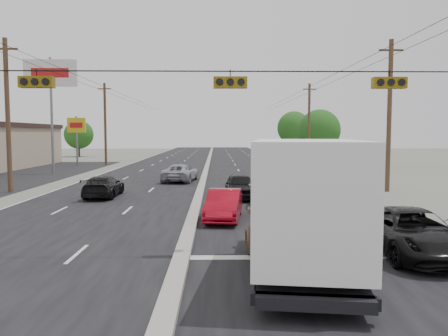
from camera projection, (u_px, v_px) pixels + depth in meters
The scene contains 24 objects.
ground at pixel (183, 254), 14.01m from camera, with size 200.00×200.00×0.00m, color #606356.
road_surface at pixel (206, 172), 43.91m from camera, with size 20.00×160.00×0.02m, color black.
center_median at pixel (206, 171), 43.90m from camera, with size 0.50×160.00×0.20m, color gray.
parking_lot at pixel (13, 177), 38.62m from camera, with size 10.00×42.00×0.02m, color black.
utility_pole_left_b at pixel (8, 114), 28.33m from camera, with size 1.60×0.30×10.00m.
utility_pole_left_c at pixel (105, 123), 53.25m from camera, with size 1.60×0.30×10.00m.
utility_pole_right_b at pixel (389, 115), 28.78m from camera, with size 1.60×0.30×10.00m.
utility_pole_right_c at pixel (309, 124), 53.70m from camera, with size 1.60×0.30×10.00m.
traffic_signals at pixel (227, 81), 13.60m from camera, with size 25.00×0.30×0.54m.
pole_sign_billboard at pixel (51, 80), 40.96m from camera, with size 5.00×0.25×11.00m.
pole_sign_far at pixel (77, 129), 53.25m from camera, with size 2.20×0.25×6.00m.
tree_left_far at pixel (79, 135), 73.13m from camera, with size 4.80×4.80×6.12m.
tree_right_mid at pixel (319, 130), 58.79m from camera, with size 5.60×5.60×7.14m.
tree_right_far at pixel (294, 128), 83.68m from camera, with size 6.40×6.40×8.16m.
box_truck at pixel (305, 206), 11.91m from camera, with size 3.48×7.55×3.69m.
tan_sedan at pixel (284, 243), 12.53m from camera, with size 2.00×4.91×1.43m, color brown.
red_sedan at pixel (224, 205), 19.51m from camera, with size 1.42×4.07×1.34m, color #A50A1B.
black_suv at pixel (412, 233), 13.87m from camera, with size 2.38×5.17×1.44m, color black.
queue_car_a at pixel (240, 186), 26.06m from camera, with size 1.74×4.32×1.47m, color black.
queue_car_b at pixel (269, 197), 22.24m from camera, with size 1.37×3.93×1.30m, color white.
queue_car_c at pixel (291, 180), 29.04m from camera, with size 2.57×5.57×1.55m, color #94989B.
queue_car_e at pixel (323, 185), 27.60m from camera, with size 1.51×3.74×1.27m, color maroon.
oncoming_near at pixel (104, 186), 26.54m from camera, with size 1.83×4.49×1.30m, color black.
oncoming_far at pixel (180, 173), 35.22m from camera, with size 2.29×4.96×1.38m, color #9FA0A6.
Camera 1 is at (1.06, -13.77, 3.86)m, focal length 35.00 mm.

